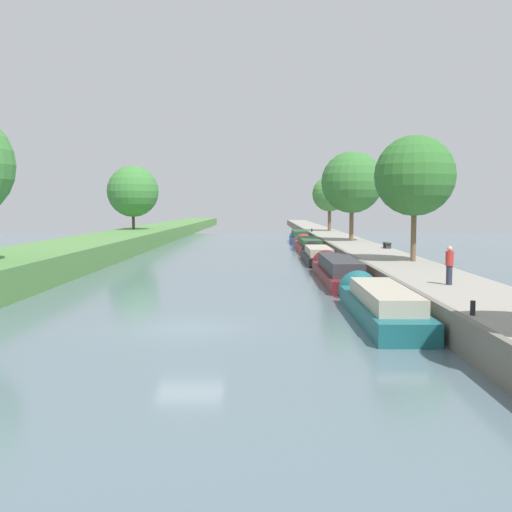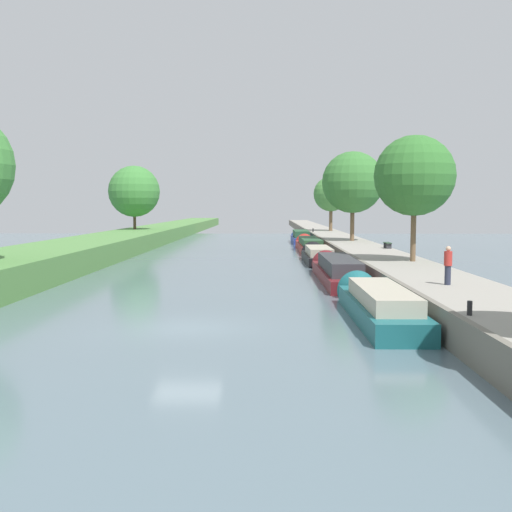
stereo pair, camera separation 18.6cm
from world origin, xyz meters
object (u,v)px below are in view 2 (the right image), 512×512
object	(u,v)px
narrowboat_teal	(376,303)
narrowboat_maroon	(336,270)
park_bench	(388,244)
narrowboat_black	(317,255)
narrowboat_blue	(300,238)
narrowboat_red	(309,245)
person_walking	(448,264)
mooring_bollard_near	(470,308)
mooring_bollard_far	(313,230)

from	to	relation	value
narrowboat_teal	narrowboat_maroon	bearing A→B (deg)	90.70
narrowboat_maroon	park_bench	xyz separation A→B (m)	(5.44, 11.64, 0.91)
narrowboat_black	narrowboat_blue	bearing A→B (deg)	89.82
narrowboat_maroon	narrowboat_red	xyz separation A→B (m)	(0.11, 25.57, -0.05)
narrowboat_maroon	person_walking	xyz separation A→B (m)	(3.43, -11.46, 1.44)
mooring_bollard_near	park_bench	distance (m)	30.69
narrowboat_maroon	person_walking	bearing A→B (deg)	-73.33
narrowboat_blue	mooring_bollard_near	bearing A→B (deg)	-88.08
narrowboat_maroon	person_walking	size ratio (longest dim) A/B	8.14
narrowboat_black	mooring_bollard_far	bearing A→B (deg)	86.26
narrowboat_red	park_bench	bearing A→B (deg)	-69.07
park_bench	mooring_bollard_far	bearing A→B (deg)	96.22
narrowboat_maroon	park_bench	bearing A→B (deg)	64.96
narrowboat_maroon	mooring_bollard_near	bearing A→B (deg)	-84.15
narrowboat_maroon	narrowboat_blue	world-z (taller)	narrowboat_blue
narrowboat_black	narrowboat_red	bearing A→B (deg)	89.04
narrowboat_red	mooring_bollard_near	world-z (taller)	mooring_bollard_near
narrowboat_teal	narrowboat_black	size ratio (longest dim) A/B	1.04
person_walking	park_bench	bearing A→B (deg)	85.04
person_walking	mooring_bollard_near	distance (m)	7.56
narrowboat_red	mooring_bollard_far	xyz separation A→B (m)	(1.82, 18.24, 0.84)
mooring_bollard_far	park_bench	xyz separation A→B (m)	(3.51, -32.17, 0.12)
narrowboat_maroon	mooring_bollard_far	world-z (taller)	mooring_bollard_far
narrowboat_maroon	mooring_bollard_near	distance (m)	18.96
narrowboat_teal	narrowboat_black	world-z (taller)	narrowboat_teal
narrowboat_maroon	narrowboat_blue	xyz separation A→B (m)	(-0.02, 39.20, 0.03)
mooring_bollard_near	narrowboat_maroon	bearing A→B (deg)	95.85
narrowboat_black	mooring_bollard_far	size ratio (longest dim) A/B	23.13
park_bench	person_walking	bearing A→B (deg)	-94.96
narrowboat_blue	mooring_bollard_far	distance (m)	5.06
narrowboat_maroon	narrowboat_blue	bearing A→B (deg)	90.03
narrowboat_blue	person_walking	bearing A→B (deg)	-86.10
narrowboat_red	narrowboat_blue	bearing A→B (deg)	90.55
narrowboat_blue	mooring_bollard_near	distance (m)	58.08
narrowboat_maroon	park_bench	world-z (taller)	park_bench
person_walking	mooring_bollard_near	bearing A→B (deg)	-101.49
narrowboat_blue	mooring_bollard_far	world-z (taller)	mooring_bollard_far
narrowboat_black	mooring_bollard_near	distance (m)	31.64
narrowboat_teal	narrowboat_red	xyz separation A→B (m)	(-0.04, 38.40, -0.02)
person_walking	mooring_bollard_near	size ratio (longest dim) A/B	3.69
narrowboat_maroon	mooring_bollard_far	size ratio (longest dim) A/B	30.03
narrowboat_black	narrowboat_blue	xyz separation A→B (m)	(0.08, 26.49, 0.12)
person_walking	mooring_bollard_near	world-z (taller)	person_walking
mooring_bollard_far	park_bench	bearing A→B (deg)	-83.78
narrowboat_black	narrowboat_blue	world-z (taller)	narrowboat_blue
mooring_bollard_near	park_bench	world-z (taller)	park_bench
narrowboat_black	park_bench	xyz separation A→B (m)	(5.54, -1.07, 1.00)
narrowboat_black	park_bench	world-z (taller)	park_bench
mooring_bollard_far	park_bench	world-z (taller)	park_bench
narrowboat_maroon	narrowboat_blue	size ratio (longest dim) A/B	1.25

